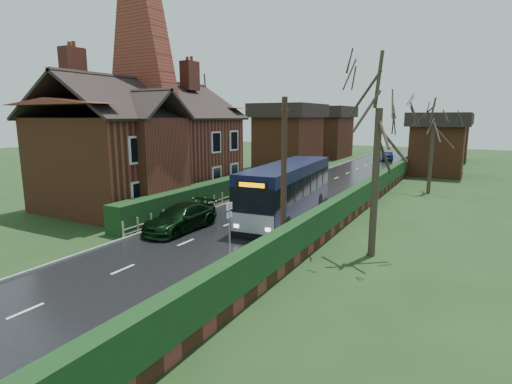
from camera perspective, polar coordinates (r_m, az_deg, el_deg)
The scene contains 18 objects.
ground at distance 21.48m, azimuth -6.67°, elevation -5.78°, with size 140.00×140.00×0.00m, color #25431C.
road at distance 29.93m, azimuth 4.47°, elevation -1.01°, with size 6.00×100.00×0.02m, color black.
pavement at distance 28.48m, azimuth 12.29°, elevation -1.71°, with size 2.50×100.00×0.14m, color slate.
kerb_right at distance 28.83m, azimuth 10.00°, elevation -1.48°, with size 0.12×100.00×0.14m, color gray.
kerb_left at distance 31.28m, azimuth -0.62°, elevation -0.40°, with size 0.12×100.00×0.10m, color gray.
front_hedge at distance 27.46m, azimuth -7.31°, elevation -0.45°, with size 1.20×16.00×1.60m, color black.
picket_fence at distance 27.10m, azimuth -6.01°, elevation -1.33°, with size 0.10×16.00×0.90m, color gray, non-canonical shape.
right_wall_hedge at distance 27.91m, azimuth 15.41°, elevation -0.11°, with size 0.60×50.00×1.80m.
brick_house at distance 29.94m, azimuth -15.29°, elevation 7.08°, with size 9.30×14.60×10.30m.
bus at distance 24.36m, azimuth 4.50°, elevation 0.14°, with size 3.43×10.91×3.26m.
car_silver at distance 30.94m, azimuth 0.51°, elevation 0.76°, with size 1.73×4.30×1.47m, color silver.
car_green at distance 21.95m, azimuth -10.70°, elevation -3.64°, with size 1.97×4.84×1.40m, color black.
car_distant at distance 58.60m, azimuth 18.10°, elevation 4.87°, with size 1.41×4.05×1.33m, color black.
bus_stop_sign at distance 16.90m, azimuth -3.81°, elevation -4.35°, with size 0.07×0.38×2.55m.
telegraph_pole at distance 16.57m, azimuth 3.97°, elevation 1.66°, with size 0.24×0.88×6.85m.
tree_right_near at distance 17.66m, azimuth 17.29°, elevation 12.80°, with size 4.25×4.25×9.18m.
tree_right_far at distance 34.47m, azimuth 24.10°, elevation 9.59°, with size 4.12×4.12×7.97m.
tree_house_side at distance 42.95m, azimuth -7.33°, elevation 13.49°, with size 4.85×4.85×11.01m.
Camera 1 is at (12.02, -16.74, 6.06)m, focal length 28.00 mm.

